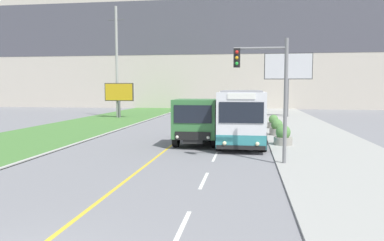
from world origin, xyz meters
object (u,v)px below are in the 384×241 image
Objects in this scene: city_bus at (242,118)px; billboard_small at (119,93)px; utility_pole_far at (117,62)px; traffic_light_mast at (269,84)px; billboard_large at (288,68)px; planter_round_third at (273,122)px; planter_round_near at (283,136)px; planter_round_second at (277,128)px; car_distant at (242,116)px; dump_truck at (198,122)px.

billboard_small is (-13.46, 17.92, 1.07)m from city_bus.
utility_pole_far reaches higher than traffic_light_mast.
utility_pole_far is 18.65m from billboard_large.
planter_round_third is (1.17, 14.04, -2.89)m from traffic_light_mast.
utility_pole_far is 27.52m from traffic_light_mast.
planter_round_third is (15.83, -8.73, -2.12)m from billboard_small.
planter_round_near is (2.31, 0.37, -1.02)m from city_bus.
planter_round_near is 1.04× the size of planter_round_second.
planter_round_third is at bearing -28.89° from billboard_small.
billboard_small is 3.55× the size of planter_round_third.
billboard_small is at bearing -169.90° from billboard_large.
traffic_light_mast is 14.38m from planter_round_third.
planter_round_near is (16.04, -17.74, -5.46)m from utility_pole_far.
city_bus is 2.55m from planter_round_near.
city_bus reaches higher than planter_round_third.
billboard_small is 18.20m from planter_round_third.
planter_round_second is at bearing -74.65° from car_distant.
billboard_small reaches higher than planter_round_third.
utility_pole_far is (-13.73, 18.11, 4.44)m from city_bus.
car_distant is at bearing 90.73° from city_bus.
planter_round_near is at bearing -48.05° from billboard_small.
traffic_light_mast is at bearing -57.24° from billboard_small.
traffic_light_mast is 6.07m from planter_round_near.
billboard_large is 1.86× the size of billboard_small.
planter_round_near is at bearing -89.89° from planter_round_second.
city_bus is 23.15m from utility_pole_far.
planter_round_third is at bearing 89.61° from planter_round_near.
planter_round_near is at bearing 1.28° from dump_truck.
billboard_large is 6.50× the size of planter_round_second.
city_bus reaches higher than dump_truck.
utility_pole_far is 2.23× the size of traffic_light_mast.
city_bus is 9.54m from planter_round_third.
billboard_small is at bearing 140.18° from planter_round_second.
billboard_large reaches higher than planter_round_near.
planter_round_second is at bearing 90.11° from planter_round_near.
planter_round_second is (2.48, -9.02, -0.14)m from car_distant.
dump_truck is at bearing 126.03° from traffic_light_mast.
planter_round_third is at bearing 75.54° from city_bus.
city_bus is at bearing -115.71° from planter_round_second.
planter_round_near is (15.77, -17.55, -2.09)m from billboard_small.
utility_pole_far is 3.17× the size of billboard_small.
billboard_large is (4.66, 21.15, 3.77)m from city_bus.
car_distant is at bearing 118.88° from planter_round_third.
traffic_light_mast is (14.93, -22.97, -2.60)m from utility_pole_far.
utility_pole_far reaches higher than car_distant.
car_distant is at bearing -17.65° from utility_pole_far.
dump_truck is at bearing -58.23° from billboard_small.
city_bus is 0.48× the size of utility_pole_far.
car_distant is 13.65m from planter_round_near.
dump_truck reaches higher than planter_round_third.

